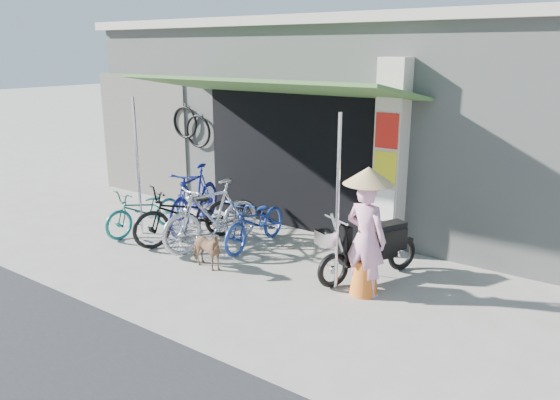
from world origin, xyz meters
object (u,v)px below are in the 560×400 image
Objects in this scene: bike_silver at (212,215)px; street_dog at (205,250)px; bike_blue at (194,198)px; bike_navy at (256,222)px; nun at (366,233)px; moped at (372,248)px; bike_black at (188,214)px; bike_teal at (144,211)px.

street_dog is (0.51, -0.72, -0.26)m from bike_silver.
street_dog is (1.44, -1.27, -0.27)m from bike_blue.
nun is at bearing -17.87° from bike_navy.
moped is at bearing -56.95° from street_dog.
street_dog is 2.40m from moped.
street_dog is at bearing -10.58° from bike_black.
bike_black is 0.50m from bike_silver.
moped is (3.55, -0.15, -0.12)m from bike_blue.
bike_blue is at bearing 57.44° from bike_teal.
moped is at bearing -20.51° from bike_blue.
bike_navy is (1.03, 0.49, -0.07)m from bike_black.
bike_silver reaches higher than bike_black.
nun reaches higher than moped.
bike_blue is 1.94m from street_dog.
bike_black is at bearing 10.70° from bike_teal.
nun reaches higher than bike_silver.
moped reaches higher than bike_navy.
bike_teal is 4.28m from nun.
bike_silver is at bearing -144.25° from bike_navy.
nun is at bearing 5.29° from bike_teal.
bike_navy is at bearing -156.99° from moped.
nun reaches higher than bike_navy.
nun is (4.26, 0.02, 0.45)m from bike_teal.
bike_black is 1.09× the size of nun.
bike_blue is 1.00× the size of bike_black.
street_dog is at bearing -59.44° from bike_blue.
street_dog is at bearing -41.35° from bike_silver.
bike_navy is 1.17m from street_dog.
bike_blue is 1.08m from bike_silver.
bike_black is at bearing -161.29° from bike_silver.
bike_black is 3.15m from moped.
bike_blue is 3.56m from moped.
bike_silver reaches higher than street_dog.
nun is at bearing 21.63° from bike_black.
bike_black is at bearing -147.61° from moped.
bike_navy is 2.09m from moped.
bike_silver is at bearing 28.62° from bike_black.
bike_navy is at bearing 3.76° from street_dog.
bike_black is 1.17× the size of bike_navy.
moped is (4.09, 0.54, 0.04)m from bike_teal.
bike_silver is at bearing -147.13° from moped.
nun reaches higher than bike_teal.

